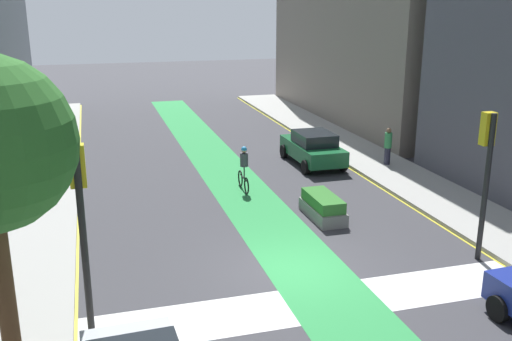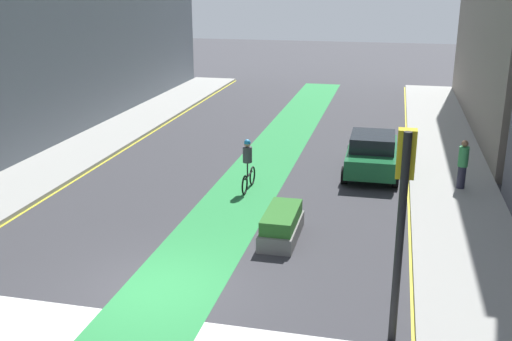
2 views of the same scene
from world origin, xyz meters
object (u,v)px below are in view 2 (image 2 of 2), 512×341
(car_green_right_far, at_px, (372,153))
(cyclist_in_lane, at_px, (248,164))
(median_planter, at_px, (281,225))
(traffic_signal_near_right, at_px, (403,197))
(pedestrian_sidewalk_right_a, at_px, (463,164))

(car_green_right_far, xyz_separation_m, cyclist_in_lane, (-4.11, -2.90, 0.17))
(median_planter, bearing_deg, cyclist_in_lane, 116.86)
(traffic_signal_near_right, xyz_separation_m, median_planter, (-3.15, 4.33, -2.68))
(median_planter, bearing_deg, traffic_signal_near_right, -53.96)
(car_green_right_far, relative_size, pedestrian_sidewalk_right_a, 2.47)
(traffic_signal_near_right, height_order, cyclist_in_lane, traffic_signal_near_right)
(cyclist_in_lane, relative_size, pedestrian_sidewalk_right_a, 1.09)
(traffic_signal_near_right, relative_size, car_green_right_far, 1.04)
(car_green_right_far, distance_m, pedestrian_sidewalk_right_a, 3.43)
(traffic_signal_near_right, bearing_deg, car_green_right_far, 94.87)
(car_green_right_far, relative_size, median_planter, 1.83)
(cyclist_in_lane, height_order, pedestrian_sidewalk_right_a, cyclist_in_lane)
(car_green_right_far, bearing_deg, cyclist_in_lane, -144.75)
(traffic_signal_near_right, xyz_separation_m, pedestrian_sidewalk_right_a, (2.18, 9.56, -2.06))
(cyclist_in_lane, xyz_separation_m, median_planter, (1.89, -3.74, -0.57))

